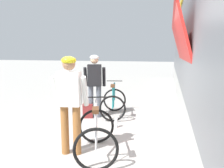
% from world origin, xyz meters
% --- Properties ---
extents(ground_plane, '(80.00, 80.00, 0.00)m').
position_xyz_m(ground_plane, '(0.00, 0.00, 0.00)').
color(ground_plane, '#A09E99').
extents(cyclist_near_in_white, '(0.64, 0.37, 1.76)m').
position_xyz_m(cyclist_near_in_white, '(-0.50, -0.44, 1.05)').
color(cyclist_near_in_white, '#935B2D').
rests_on(cyclist_near_in_white, ground).
extents(cyclist_far_in_dark, '(0.66, 0.42, 1.76)m').
position_xyz_m(cyclist_far_in_dark, '(-0.84, 1.71, 1.05)').
color(cyclist_far_in_dark, '#4C515B').
rests_on(cyclist_far_in_dark, ground).
extents(bicycle_near_silver, '(1.03, 1.25, 0.99)m').
position_xyz_m(bicycle_near_silver, '(-0.04, -0.40, 0.40)').
color(bicycle_near_silver, black).
rests_on(bicycle_near_silver, ground).
extents(bicycle_far_teal, '(0.91, 1.19, 0.99)m').
position_xyz_m(bicycle_far_teal, '(-0.35, 1.95, 0.40)').
color(bicycle_far_teal, black).
rests_on(bicycle_far_teal, ground).
extents(backpack_on_platform, '(0.32, 0.25, 0.40)m').
position_xyz_m(backpack_on_platform, '(-1.01, 1.60, 0.20)').
color(backpack_on_platform, maroon).
rests_on(backpack_on_platform, ground).
extents(water_bottle_near_the_bikes, '(0.08, 0.08, 0.23)m').
position_xyz_m(water_bottle_near_the_bikes, '(-0.05, 1.05, 0.12)').
color(water_bottle_near_the_bikes, silver).
rests_on(water_bottle_near_the_bikes, ground).
extents(water_bottle_by_the_backpack, '(0.07, 0.07, 0.21)m').
position_xyz_m(water_bottle_by_the_backpack, '(-0.79, 1.74, 0.10)').
color(water_bottle_by_the_backpack, silver).
rests_on(water_bottle_by_the_backpack, ground).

